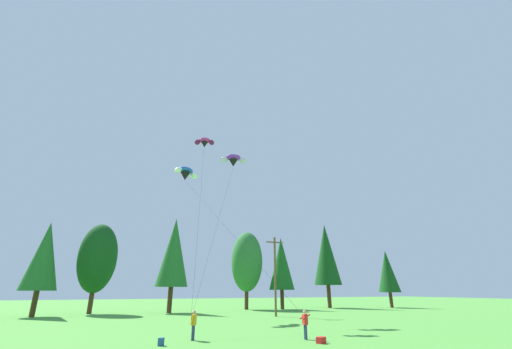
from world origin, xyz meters
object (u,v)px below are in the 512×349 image
parafoil_kite_far_magenta (204,143)px  backpack (161,342)px  parafoil_kite_high_purple (233,160)px  kite_flyer_near (194,323)px  parafoil_kite_mid_blue_white (186,173)px  kite_flyer_mid (305,322)px  picnic_cooler (321,340)px  utility_pole (275,273)px

parafoil_kite_far_magenta → backpack: parafoil_kite_far_magenta is taller
parafoil_kite_high_purple → backpack: parafoil_kite_high_purple is taller
kite_flyer_near → parafoil_kite_far_magenta: (2.87, 12.22, 17.96)m
parafoil_kite_high_purple → parafoil_kite_far_magenta: size_ratio=0.96×
parafoil_kite_high_purple → parafoil_kite_mid_blue_white: size_ratio=0.79×
kite_flyer_mid → picnic_cooler: 1.81m
kite_flyer_near → kite_flyer_mid: same height
kite_flyer_near → kite_flyer_mid: size_ratio=1.00×
parafoil_kite_high_purple → parafoil_kite_far_magenta: (-4.07, -1.46, 1.03)m
kite_flyer_mid → parafoil_kite_far_magenta: (-3.59, 14.62, 17.95)m
kite_flyer_near → parafoil_kite_high_purple: bearing=63.1°
parafoil_kite_high_purple → picnic_cooler: size_ratio=33.80×
parafoil_kite_high_purple → parafoil_kite_mid_blue_white: 6.85m
utility_pole → parafoil_kite_mid_blue_white: parafoil_kite_mid_blue_white is taller
utility_pole → kite_flyer_mid: utility_pole is taller
utility_pole → kite_flyer_near: (-12.96, -14.84, -3.78)m
parafoil_kite_high_purple → picnic_cooler: parafoil_kite_high_purple is taller
kite_flyer_near → parafoil_kite_mid_blue_white: bearing=83.5°
utility_pole → kite_flyer_mid: 18.81m
kite_flyer_near → parafoil_kite_mid_blue_white: parafoil_kite_mid_blue_white is taller
kite_flyer_near → picnic_cooler: size_ratio=3.25×
parafoil_kite_high_purple → parafoil_kite_far_magenta: 4.45m
parafoil_kite_mid_blue_white → utility_pole: bearing=-18.6°
parafoil_kite_high_purple → picnic_cooler: bearing=-91.5°
utility_pole → backpack: size_ratio=22.52×
utility_pole → parafoil_kite_mid_blue_white: (-10.84, 3.64, 12.39)m
parafoil_kite_mid_blue_white → backpack: (-4.17, -19.79, -16.95)m
utility_pole → kite_flyer_near: utility_pole is taller
kite_flyer_near → parafoil_kite_far_magenta: bearing=76.8°
kite_flyer_near → parafoil_kite_high_purple: parafoil_kite_high_purple is taller
kite_flyer_mid → backpack: (-8.51, 1.10, -0.80)m
utility_pole → parafoil_kite_far_magenta: size_ratio=0.49×
parafoil_kite_mid_blue_white → parafoil_kite_far_magenta: 6.56m
kite_flyer_mid → parafoil_kite_high_purple: 23.35m
utility_pole → backpack: (-15.01, -16.15, -4.56)m
utility_pole → kite_flyer_near: size_ratio=5.33×
kite_flyer_near → backpack: (-2.05, -1.31, -0.79)m
kite_flyer_mid → kite_flyer_near: bearing=159.6°
parafoil_kite_mid_blue_white → parafoil_kite_far_magenta: parafoil_kite_far_magenta is taller
backpack → utility_pole: bearing=-10.1°
kite_flyer_mid → backpack: size_ratio=4.23×
picnic_cooler → utility_pole: bearing=48.0°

